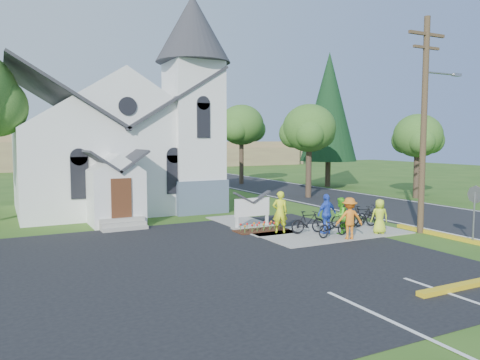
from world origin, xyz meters
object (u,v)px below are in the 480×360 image
church_sign (252,208)px  bike_0 (333,226)px  cyclist_4 (380,216)px  bike_2 (348,218)px  bike_1 (308,222)px  cyclist_3 (349,218)px  cyclist_0 (280,212)px  cyclist_1 (340,215)px  bike_4 (369,215)px  cyclist_2 (327,214)px  stop_sign (475,202)px  utility_pole (425,118)px  bike_3 (362,216)px

church_sign → bike_0: size_ratio=1.20×
church_sign → cyclist_4: (4.48, -4.12, -0.17)m
bike_2 → bike_1: bearing=110.4°
cyclist_3 → bike_1: bearing=-42.1°
cyclist_0 → cyclist_1: cyclist_0 is taller
cyclist_1 → bike_4: bearing=-178.8°
cyclist_1 → cyclist_2: 0.64m
cyclist_0 → bike_1: size_ratio=1.12×
stop_sign → bike_1: 7.11m
cyclist_2 → cyclist_1: bearing=149.8°
stop_sign → bike_4: size_ratio=1.40×
cyclist_3 → utility_pole: bearing=-161.6°
cyclist_0 → stop_sign: bearing=159.2°
church_sign → cyclist_2: size_ratio=1.19×
stop_sign → church_sign: bearing=131.9°
bike_1 → cyclist_3: 2.08m
cyclist_0 → cyclist_1: 2.79m
bike_1 → cyclist_4: size_ratio=1.09×
church_sign → cyclist_0: size_ratio=1.12×
bike_0 → cyclist_1: size_ratio=1.09×
cyclist_2 → cyclist_4: 2.45m
church_sign → bike_3: church_sign is taller
cyclist_0 → cyclist_3: 3.23m
cyclist_3 → bike_4: 4.28m
church_sign → bike_0: church_sign is taller
stop_sign → bike_3: size_ratio=1.39×
church_sign → bike_2: size_ratio=1.22×
cyclist_1 → stop_sign: bearing=109.5°
church_sign → cyclist_0: (0.48, -1.84, 0.00)m
cyclist_0 → bike_4: cyclist_0 is taller
bike_0 → bike_2: bearing=-63.3°
bike_1 → bike_4: bike_1 is taller
church_sign → cyclist_1: cyclist_1 is taller
bike_3 → cyclist_4: bearing=173.8°
bike_1 → bike_3: 3.36m
church_sign → cyclist_2: (2.30, -2.99, -0.05)m
cyclist_3 → bike_0: bearing=-42.9°
bike_2 → bike_3: (0.71, -0.25, 0.06)m
bike_0 → cyclist_4: bearing=-108.7°
stop_sign → bike_4: stop_sign is taller
utility_pole → cyclist_3: (-4.12, 0.30, -4.44)m
bike_0 → cyclist_2: 0.85m
cyclist_3 → cyclist_4: cyclist_3 is taller
bike_0 → cyclist_1: (0.75, 0.44, 0.36)m
cyclist_1 → bike_3: (2.06, 0.80, -0.30)m
cyclist_0 → bike_4: 5.45m
cyclist_1 → bike_3: size_ratio=0.94×
cyclist_2 → cyclist_4: bearing=147.1°
bike_2 → church_sign: bearing=75.4°
bike_2 → cyclist_4: cyclist_4 is taller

